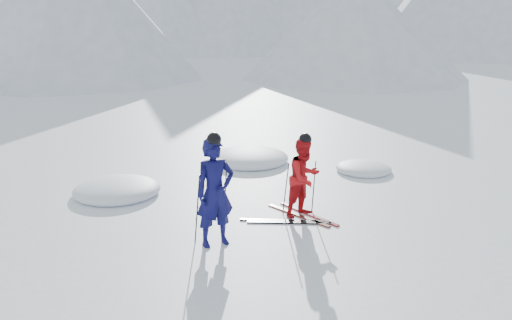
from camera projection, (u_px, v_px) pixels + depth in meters
name	position (u px, v px, depth m)	size (l,w,h in m)	color
ground	(332.00, 208.00, 11.79)	(160.00, 160.00, 0.00)	white
skier_blue	(215.00, 193.00, 9.70)	(0.73, 0.48, 2.00)	#0B0B44
skier_red	(304.00, 178.00, 11.13)	(0.81, 0.63, 1.66)	red
pole_blue_left	(197.00, 209.00, 9.83)	(0.02, 0.02, 1.33)	black
pole_blue_right	(225.00, 204.00, 10.10)	(0.02, 0.02, 1.33)	black
pole_red_left	(286.00, 188.00, 11.33)	(0.02, 0.02, 1.10)	black
pole_red_right	(314.00, 187.00, 11.44)	(0.02, 0.02, 1.10)	black
ski_worn_left	(298.00, 215.00, 11.31)	(0.09, 1.70, 0.03)	black
ski_worn_right	(308.00, 214.00, 11.39)	(0.09, 1.70, 0.03)	black
ski_loose_a	(281.00, 221.00, 11.03)	(0.09, 1.70, 0.03)	black
ski_loose_b	(289.00, 223.00, 10.93)	(0.09, 1.70, 0.03)	black
snow_lumps	(222.00, 174.00, 14.22)	(8.12, 3.78, 0.48)	white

